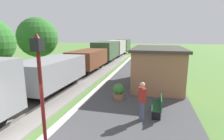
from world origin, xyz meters
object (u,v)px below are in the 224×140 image
object	(u,v)px
bench_near_hut	(158,105)
bench_down_platform	(156,67)
tree_field_left	(38,37)
station_hut	(157,66)
potted_planter	(119,91)
person_waiting	(142,100)
freight_train	(100,54)
lamp_post_near	(40,74)

from	to	relation	value
bench_near_hut	bench_down_platform	bearing A→B (deg)	90.00
bench_down_platform	tree_field_left	world-z (taller)	tree_field_left
station_hut	bench_down_platform	distance (m)	4.96
potted_planter	bench_near_hut	bearing A→B (deg)	-34.80
bench_down_platform	person_waiting	world-z (taller)	person_waiting
bench_near_hut	freight_train	bearing A→B (deg)	118.82
potted_planter	lamp_post_near	bearing A→B (deg)	-103.60
bench_down_platform	tree_field_left	distance (m)	13.67
bench_down_platform	potted_planter	distance (m)	8.69
tree_field_left	bench_near_hut	bearing A→B (deg)	-35.79
bench_near_hut	lamp_post_near	size ratio (longest dim) A/B	0.41
freight_train	bench_near_hut	xyz separation A→B (m)	(6.82, -12.40, -0.88)
bench_near_hut	person_waiting	world-z (taller)	person_waiting
potted_planter	bench_down_platform	bearing A→B (deg)	75.45
freight_train	bench_near_hut	distance (m)	14.18
freight_train	potted_planter	xyz separation A→B (m)	(4.64, -10.88, -0.88)
bench_down_platform	lamp_post_near	world-z (taller)	lamp_post_near
bench_down_platform	person_waiting	xyz separation A→B (m)	(-0.70, -10.68, 0.46)
person_waiting	potted_planter	distance (m)	2.75
potted_planter	station_hut	bearing A→B (deg)	58.63
bench_down_platform	tree_field_left	size ratio (longest dim) A/B	0.26
person_waiting	tree_field_left	distance (m)	16.54
person_waiting	lamp_post_near	world-z (taller)	lamp_post_near
station_hut	bench_near_hut	xyz separation A→B (m)	(0.02, -5.06, -0.93)
freight_train	lamp_post_near	bearing A→B (deg)	-78.06
freight_train	person_waiting	distance (m)	14.51
lamp_post_near	tree_field_left	size ratio (longest dim) A/B	0.63
bench_down_platform	person_waiting	distance (m)	10.71
person_waiting	lamp_post_near	distance (m)	4.29
freight_train	bench_down_platform	bearing A→B (deg)	-19.92
bench_near_hut	bench_down_platform	world-z (taller)	same
station_hut	tree_field_left	world-z (taller)	tree_field_left
potted_planter	person_waiting	bearing A→B (deg)	-56.89
person_waiting	potted_planter	size ratio (longest dim) A/B	1.87
tree_field_left	station_hut	bearing A→B (deg)	-18.92
station_hut	bench_near_hut	world-z (taller)	station_hut
freight_train	lamp_post_near	distance (m)	16.44
freight_train	station_hut	distance (m)	10.00
bench_down_platform	tree_field_left	bearing A→B (deg)	-178.72
potted_planter	tree_field_left	size ratio (longest dim) A/B	0.16
freight_train	bench_near_hut	world-z (taller)	freight_train
bench_down_platform	potted_planter	bearing A→B (deg)	-104.55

